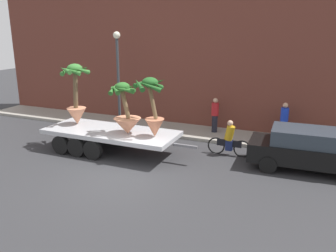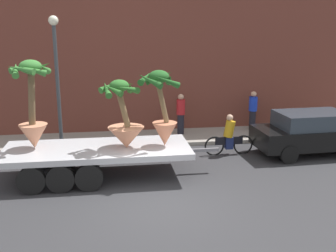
{
  "view_description": "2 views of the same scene",
  "coord_description": "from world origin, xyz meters",
  "px_view_note": "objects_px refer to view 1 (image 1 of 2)",
  "views": [
    {
      "loc": [
        6.15,
        -9.89,
        5.22
      ],
      "look_at": [
        0.88,
        2.41,
        1.38
      ],
      "focal_mm": 37.29,
      "sensor_mm": 36.0,
      "label": 1
    },
    {
      "loc": [
        -1.22,
        -9.93,
        4.7
      ],
      "look_at": [
        0.62,
        2.52,
        1.49
      ],
      "focal_mm": 43.08,
      "sensor_mm": 36.0,
      "label": 2
    }
  ],
  "objects_px": {
    "potted_palm_rear": "(152,109)",
    "pedestrian_far_left": "(284,120)",
    "parked_car": "(311,149)",
    "street_lamp": "(118,67)",
    "pedestrian_near_gate": "(215,114)",
    "potted_palm_middle": "(76,97)",
    "flatbed_trailer": "(106,134)",
    "cyclist": "(229,140)",
    "potted_palm_front": "(126,115)"
  },
  "relations": [
    {
      "from": "potted_palm_rear",
      "to": "cyclist",
      "type": "relative_size",
      "value": 1.29
    },
    {
      "from": "flatbed_trailer",
      "to": "potted_palm_rear",
      "type": "height_order",
      "value": "potted_palm_rear"
    },
    {
      "from": "potted_palm_middle",
      "to": "street_lamp",
      "type": "height_order",
      "value": "street_lamp"
    },
    {
      "from": "cyclist",
      "to": "parked_car",
      "type": "xyz_separation_m",
      "value": [
        3.14,
        -0.37,
        0.16
      ]
    },
    {
      "from": "flatbed_trailer",
      "to": "potted_palm_rear",
      "type": "xyz_separation_m",
      "value": [
        2.28,
        -0.1,
        1.35
      ]
    },
    {
      "from": "pedestrian_near_gate",
      "to": "street_lamp",
      "type": "relative_size",
      "value": 0.35
    },
    {
      "from": "cyclist",
      "to": "pedestrian_near_gate",
      "type": "xyz_separation_m",
      "value": [
        -1.35,
        2.53,
        0.37
      ]
    },
    {
      "from": "potted_palm_front",
      "to": "cyclist",
      "type": "bearing_deg",
      "value": 24.58
    },
    {
      "from": "flatbed_trailer",
      "to": "potted_palm_middle",
      "type": "bearing_deg",
      "value": 172.19
    },
    {
      "from": "pedestrian_near_gate",
      "to": "flatbed_trailer",
      "type": "bearing_deg",
      "value": -131.2
    },
    {
      "from": "parked_car",
      "to": "pedestrian_far_left",
      "type": "relative_size",
      "value": 2.7
    },
    {
      "from": "potted_palm_rear",
      "to": "cyclist",
      "type": "distance_m",
      "value": 3.52
    },
    {
      "from": "potted_palm_rear",
      "to": "street_lamp",
      "type": "distance_m",
      "value": 4.87
    },
    {
      "from": "cyclist",
      "to": "parked_car",
      "type": "bearing_deg",
      "value": -6.79
    },
    {
      "from": "potted_palm_rear",
      "to": "pedestrian_far_left",
      "type": "height_order",
      "value": "potted_palm_rear"
    },
    {
      "from": "potted_palm_rear",
      "to": "cyclist",
      "type": "bearing_deg",
      "value": 32.39
    },
    {
      "from": "potted_palm_rear",
      "to": "potted_palm_middle",
      "type": "height_order",
      "value": "potted_palm_middle"
    },
    {
      "from": "flatbed_trailer",
      "to": "pedestrian_near_gate",
      "type": "distance_m",
      "value": 5.53
    },
    {
      "from": "cyclist",
      "to": "pedestrian_near_gate",
      "type": "bearing_deg",
      "value": 118.1
    },
    {
      "from": "flatbed_trailer",
      "to": "pedestrian_near_gate",
      "type": "bearing_deg",
      "value": 48.8
    },
    {
      "from": "flatbed_trailer",
      "to": "street_lamp",
      "type": "bearing_deg",
      "value": 110.67
    },
    {
      "from": "pedestrian_far_left",
      "to": "pedestrian_near_gate",
      "type": "bearing_deg",
      "value": -176.1
    },
    {
      "from": "flatbed_trailer",
      "to": "potted_palm_rear",
      "type": "relative_size",
      "value": 2.85
    },
    {
      "from": "pedestrian_near_gate",
      "to": "street_lamp",
      "type": "height_order",
      "value": "street_lamp"
    },
    {
      "from": "parked_car",
      "to": "flatbed_trailer",
      "type": "bearing_deg",
      "value": -171.28
    },
    {
      "from": "potted_palm_middle",
      "to": "parked_car",
      "type": "height_order",
      "value": "potted_palm_middle"
    },
    {
      "from": "cyclist",
      "to": "parked_car",
      "type": "relative_size",
      "value": 0.4
    },
    {
      "from": "potted_palm_middle",
      "to": "pedestrian_near_gate",
      "type": "bearing_deg",
      "value": 36.83
    },
    {
      "from": "parked_car",
      "to": "street_lamp",
      "type": "bearing_deg",
      "value": 168.54
    },
    {
      "from": "potted_palm_middle",
      "to": "cyclist",
      "type": "height_order",
      "value": "potted_palm_middle"
    },
    {
      "from": "potted_palm_middle",
      "to": "pedestrian_near_gate",
      "type": "height_order",
      "value": "potted_palm_middle"
    },
    {
      "from": "potted_palm_rear",
      "to": "potted_palm_front",
      "type": "xyz_separation_m",
      "value": [
        -1.17,
        -0.05,
        -0.37
      ]
    },
    {
      "from": "street_lamp",
      "to": "potted_palm_rear",
      "type": "bearing_deg",
      "value": -43.01
    },
    {
      "from": "potted_palm_rear",
      "to": "pedestrian_near_gate",
      "type": "distance_m",
      "value": 4.59
    },
    {
      "from": "pedestrian_far_left",
      "to": "street_lamp",
      "type": "height_order",
      "value": "street_lamp"
    },
    {
      "from": "potted_palm_rear",
      "to": "potted_palm_front",
      "type": "distance_m",
      "value": 1.22
    },
    {
      "from": "flatbed_trailer",
      "to": "street_lamp",
      "type": "height_order",
      "value": "street_lamp"
    },
    {
      "from": "cyclist",
      "to": "pedestrian_near_gate",
      "type": "height_order",
      "value": "pedestrian_near_gate"
    },
    {
      "from": "pedestrian_near_gate",
      "to": "cyclist",
      "type": "bearing_deg",
      "value": -61.9
    },
    {
      "from": "flatbed_trailer",
      "to": "potted_palm_middle",
      "type": "relative_size",
      "value": 2.5
    },
    {
      "from": "pedestrian_near_gate",
      "to": "pedestrian_far_left",
      "type": "xyz_separation_m",
      "value": [
        3.24,
        0.22,
        0.0
      ]
    },
    {
      "from": "flatbed_trailer",
      "to": "cyclist",
      "type": "xyz_separation_m",
      "value": [
        4.99,
        1.62,
        -0.09
      ]
    },
    {
      "from": "cyclist",
      "to": "street_lamp",
      "type": "xyz_separation_m",
      "value": [
        -6.17,
        1.51,
        2.56
      ]
    },
    {
      "from": "potted_palm_rear",
      "to": "pedestrian_far_left",
      "type": "bearing_deg",
      "value": 44.21
    },
    {
      "from": "flatbed_trailer",
      "to": "parked_car",
      "type": "height_order",
      "value": "parked_car"
    },
    {
      "from": "pedestrian_far_left",
      "to": "street_lamp",
      "type": "xyz_separation_m",
      "value": [
        -8.06,
        -1.24,
        2.19
      ]
    },
    {
      "from": "potted_palm_front",
      "to": "cyclist",
      "type": "height_order",
      "value": "potted_palm_front"
    },
    {
      "from": "potted_palm_rear",
      "to": "pedestrian_far_left",
      "type": "distance_m",
      "value": 6.5
    },
    {
      "from": "pedestrian_far_left",
      "to": "parked_car",
      "type": "bearing_deg",
      "value": -68.1
    },
    {
      "from": "cyclist",
      "to": "potted_palm_middle",
      "type": "bearing_deg",
      "value": -168.02
    }
  ]
}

